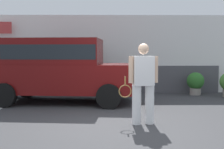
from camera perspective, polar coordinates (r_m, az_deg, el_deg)
The scene contains 5 objects.
ground_plane at distance 6.38m, azimuth 0.92°, elevation -10.26°, with size 40.00×40.00×0.00m, color #38383A.
house_frontage at distance 11.73m, azimuth 0.09°, elevation 3.58°, with size 10.15×0.40×3.11m.
parked_suv at distance 9.44m, azimuth -10.25°, elevation 1.44°, with size 4.75×2.48×2.05m.
tennis_player_man at distance 6.49m, azimuth 6.15°, elevation -1.62°, with size 0.93×0.34×1.81m.
potted_plant_by_porch at distance 11.48m, azimuth 16.15°, elevation -1.50°, with size 0.66×0.66×0.86m.
Camera 1 is at (-0.18, -6.17, 1.60)m, focal length 46.28 mm.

